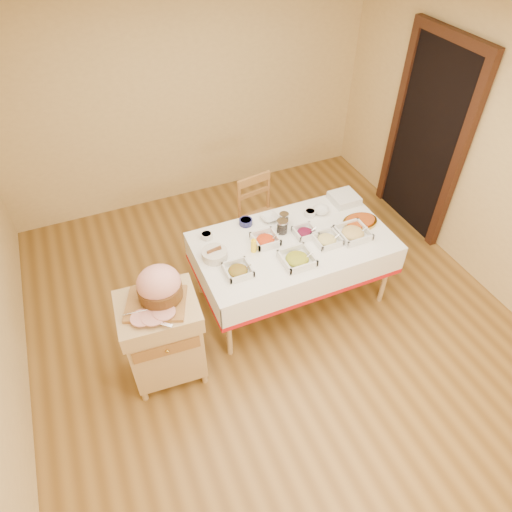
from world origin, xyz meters
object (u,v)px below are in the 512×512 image
(ham_on_board, at_px, (159,288))
(brass_platter, at_px, (360,222))
(dining_chair, at_px, (261,219))
(plate_stack, at_px, (344,198))
(mustard_bottle, at_px, (254,245))
(butcher_cart, at_px, (163,335))
(bread_basket, at_px, (215,254))
(preserve_jar_right, at_px, (284,219))
(dining_table, at_px, (293,253))
(preserve_jar_left, at_px, (282,227))

(ham_on_board, bearing_deg, brass_platter, 8.80)
(dining_chair, relative_size, brass_platter, 2.69)
(plate_stack, distance_m, brass_platter, 0.37)
(ham_on_board, distance_m, mustard_bottle, 1.01)
(butcher_cart, distance_m, plate_stack, 2.26)
(butcher_cart, bearing_deg, bread_basket, 35.60)
(dining_chair, relative_size, preserve_jar_right, 8.12)
(dining_chair, xyz_separation_m, preserve_jar_right, (0.03, -0.47, 0.32))
(butcher_cart, xyz_separation_m, dining_chair, (1.37, 1.11, -0.01))
(mustard_bottle, bearing_deg, dining_table, -1.70)
(dining_table, relative_size, dining_chair, 1.92)
(ham_on_board, bearing_deg, plate_stack, 18.20)
(bread_basket, height_order, brass_platter, bread_basket)
(brass_platter, bearing_deg, bread_basket, 176.21)
(bread_basket, xyz_separation_m, plate_stack, (1.49, 0.27, -0.00))
(mustard_bottle, xyz_separation_m, bread_basket, (-0.35, 0.06, -0.03))
(ham_on_board, relative_size, mustard_bottle, 2.99)
(preserve_jar_right, distance_m, mustard_bottle, 0.49)
(dining_chair, relative_size, plate_stack, 3.62)
(preserve_jar_right, distance_m, brass_platter, 0.73)
(butcher_cart, xyz_separation_m, bread_basket, (0.62, 0.45, 0.30))
(dining_table, distance_m, preserve_jar_right, 0.34)
(dining_chair, distance_m, bread_basket, 1.04)
(ham_on_board, height_order, plate_stack, ham_on_board)
(plate_stack, bearing_deg, preserve_jar_right, -173.91)
(dining_chair, bearing_deg, preserve_jar_left, -94.09)
(dining_table, relative_size, plate_stack, 6.94)
(ham_on_board, height_order, brass_platter, ham_on_board)
(dining_chair, height_order, plate_stack, dining_chair)
(dining_chair, bearing_deg, mustard_bottle, -118.62)
(preserve_jar_right, bearing_deg, dining_table, -95.43)
(butcher_cart, height_order, plate_stack, butcher_cart)
(mustard_bottle, bearing_deg, plate_stack, 16.00)
(dining_table, height_order, dining_chair, dining_chair)
(preserve_jar_left, bearing_deg, brass_platter, -13.48)
(ham_on_board, relative_size, preserve_jar_right, 4.08)
(mustard_bottle, relative_size, bread_basket, 0.70)
(preserve_jar_right, bearing_deg, brass_platter, -23.33)
(dining_chair, relative_size, preserve_jar_left, 6.98)
(dining_chair, height_order, ham_on_board, ham_on_board)
(butcher_cart, height_order, ham_on_board, ham_on_board)
(preserve_jar_right, height_order, bread_basket, preserve_jar_right)
(plate_stack, xyz_separation_m, brass_platter, (-0.05, -0.37, -0.02))
(dining_table, distance_m, ham_on_board, 1.43)
(dining_chair, bearing_deg, brass_platter, -46.99)
(dining_table, xyz_separation_m, preserve_jar_left, (-0.05, 0.15, 0.22))
(dining_table, height_order, bread_basket, bread_basket)
(mustard_bottle, bearing_deg, bread_basket, 170.93)
(plate_stack, height_order, brass_platter, plate_stack)
(bread_basket, bearing_deg, ham_on_board, -144.61)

